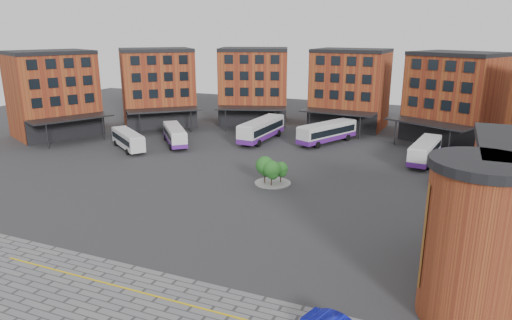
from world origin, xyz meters
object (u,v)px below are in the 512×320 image
at_px(bus_a, 128,139).
at_px(bus_c, 261,129).
at_px(bus_d, 327,132).
at_px(tree_island, 271,170).
at_px(bus_f, 484,171).
at_px(bus_e, 425,151).
at_px(bus_b, 175,135).

xyz_separation_m(bus_a, bus_c, (16.86, 13.48, 0.25)).
relative_size(bus_c, bus_d, 1.07).
xyz_separation_m(tree_island, bus_f, (23.46, 9.69, -0.09)).
bearing_deg(tree_island, bus_a, 165.13).
bearing_deg(bus_c, bus_e, -3.93).
bearing_deg(bus_f, tree_island, -96.02).
xyz_separation_m(bus_b, bus_d, (22.41, 10.63, 0.21)).
distance_m(bus_b, bus_f, 45.07).
relative_size(bus_c, bus_e, 1.14).
bearing_deg(bus_a, bus_f, -51.78).
height_order(tree_island, bus_a, tree_island).
distance_m(bus_d, bus_e, 16.48).
bearing_deg(bus_e, tree_island, -125.37).
height_order(bus_a, bus_c, bus_c).
xyz_separation_m(tree_island, bus_a, (-26.53, 7.04, -0.22)).
xyz_separation_m(tree_island, bus_b, (-21.52, 12.51, -0.29)).
bearing_deg(tree_island, bus_c, 115.21).
xyz_separation_m(tree_island, bus_e, (16.35, 17.44, -0.24)).
bearing_deg(bus_d, bus_c, -140.79).
bearing_deg(bus_c, bus_d, 16.77).
relative_size(bus_a, bus_d, 0.79).
relative_size(bus_a, bus_b, 0.99).
bearing_deg(bus_e, bus_d, 167.53).
relative_size(tree_island, bus_f, 0.37).
xyz_separation_m(bus_e, bus_f, (7.11, -7.76, 0.15)).
bearing_deg(bus_b, bus_c, -6.86).
xyz_separation_m(bus_c, bus_d, (10.55, 2.62, -0.11)).
bearing_deg(bus_c, bus_b, -143.11).
height_order(bus_c, bus_d, bus_c).
relative_size(bus_b, bus_d, 0.80).
bearing_deg(bus_d, bus_b, -129.34).
bearing_deg(bus_d, bus_f, -5.53).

